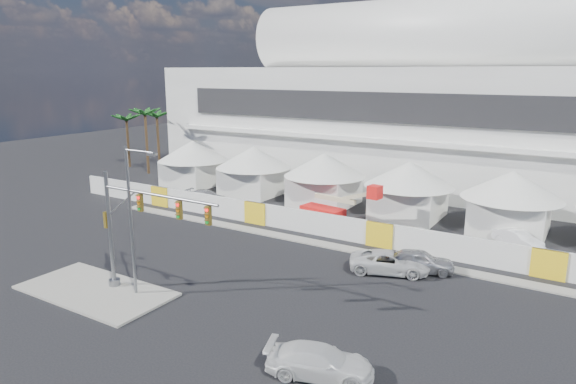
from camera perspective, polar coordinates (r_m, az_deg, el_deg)
The scene contains 14 objects.
ground at distance 32.88m, azimuth -9.79°, elevation -11.31°, with size 160.00×160.00×0.00m, color black.
median_island at distance 35.12m, azimuth -20.61°, elevation -10.22°, with size 10.00×5.00×0.15m, color gray.
stadium at distance 64.77m, azimuth 21.83°, elevation 8.71°, with size 80.00×24.80×21.98m.
tent_row at distance 51.21m, azimuth 8.54°, elevation 1.40°, with size 53.40×8.40×5.40m.
hoarding_fence at distance 41.23m, azimuth 10.18°, elevation -4.68°, with size 70.00×0.25×2.00m, color silver.
palm_cluster at distance 74.74m, azimuth -14.35°, elevation 7.76°, with size 10.60×10.60×8.55m.
sedan_silver at distance 36.85m, azimuth 14.39°, elevation -7.43°, with size 4.69×1.89×1.60m, color #A4A5A9.
pickup_curb at distance 36.31m, azimuth 11.24°, elevation -7.65°, with size 5.44×2.51×1.51m, color silver.
pickup_near at distance 24.59m, azimuth 3.55°, elevation -18.29°, with size 4.95×2.01×1.44m, color silver.
lot_car_a at distance 44.56m, azimuth 24.18°, elevation -4.75°, with size 4.07×1.42×1.34m, color white.
lot_car_c at distance 54.55m, azimuth -9.05°, elevation -0.54°, with size 4.72×1.92×1.37m, color silver.
traffic_mast at distance 32.59m, azimuth -17.08°, elevation -3.93°, with size 9.20×0.72×7.46m.
streetlight_median at distance 31.95m, azimuth -16.84°, elevation -2.09°, with size 2.54×0.26×9.18m.
boom_lift at distance 47.42m, azimuth 4.70°, elevation -2.00°, with size 8.21×2.41×4.10m.
Camera 1 is at (20.18, -22.11, 13.59)m, focal length 32.00 mm.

